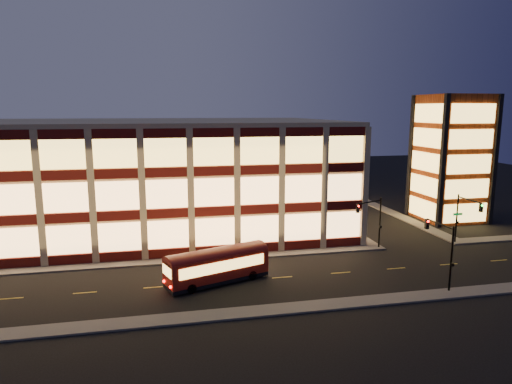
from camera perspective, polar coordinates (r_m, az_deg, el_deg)
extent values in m
plane|color=black|center=(48.90, -10.15, -8.88)|extent=(200.00, 200.00, 0.00)
cube|color=#514F4C|center=(49.84, -13.68, -8.55)|extent=(54.00, 2.00, 0.15)
cube|color=#514F4C|center=(69.50, 8.66, -3.02)|extent=(2.00, 30.00, 0.15)
cube|color=#514F4C|center=(64.59, 28.21, -5.17)|extent=(14.00, 2.00, 0.15)
cube|color=#514F4C|center=(74.03, 16.67, -2.52)|extent=(2.00, 30.00, 0.15)
cube|color=#514F4C|center=(36.82, -9.42, -15.33)|extent=(100.00, 2.00, 0.15)
cube|color=tan|center=(63.88, -13.57, 1.97)|extent=(50.00, 30.00, 14.00)
cube|color=tan|center=(63.28, -13.85, 8.48)|extent=(50.40, 30.40, 0.50)
cube|color=#470C0A|center=(50.50, -13.68, -7.61)|extent=(50.10, 0.25, 1.00)
cube|color=#FFB86B|center=(49.93, -13.78, -5.31)|extent=(49.00, 0.20, 3.00)
cube|color=#470C0A|center=(69.07, 7.99, -2.59)|extent=(0.25, 30.10, 1.00)
cube|color=#FFB86B|center=(68.63, 8.02, -0.88)|extent=(0.20, 29.00, 3.00)
cube|color=#470C0A|center=(49.35, -13.90, -2.74)|extent=(50.10, 0.25, 1.00)
cube|color=#FFB86B|center=(48.95, -14.00, -0.34)|extent=(49.00, 0.20, 3.00)
cube|color=#470C0A|center=(68.23, 8.08, 1.01)|extent=(0.25, 30.10, 1.00)
cube|color=#FFB86B|center=(67.92, 8.11, 2.76)|extent=(0.20, 29.00, 3.00)
cube|color=#470C0A|center=(48.57, -14.12, 2.32)|extent=(50.10, 0.25, 1.00)
cube|color=#FFB86B|center=(48.36, -14.23, 4.79)|extent=(49.00, 0.20, 3.00)
cube|color=#470C0A|center=(67.67, 8.18, 4.69)|extent=(0.25, 30.10, 1.00)
cube|color=#FFB86B|center=(67.50, 8.21, 6.46)|extent=(0.20, 29.00, 3.00)
cube|color=#8C3814|center=(71.61, 23.18, 3.91)|extent=(8.00, 8.00, 18.00)
cube|color=black|center=(66.07, 22.31, 3.50)|extent=(0.60, 0.60, 18.00)
cube|color=black|center=(70.88, 27.68, 3.50)|extent=(0.60, 0.60, 18.00)
cube|color=black|center=(72.78, 18.79, 4.28)|extent=(0.60, 0.60, 18.00)
cube|color=black|center=(77.17, 23.92, 4.26)|extent=(0.60, 0.60, 18.00)
cube|color=#FFC759|center=(69.44, 24.68, -2.41)|extent=(6.60, 0.16, 2.60)
cube|color=#FFC759|center=(70.43, 20.05, -1.92)|extent=(0.16, 6.60, 2.60)
cube|color=#FFC759|center=(68.83, 24.89, 0.36)|extent=(6.60, 0.16, 2.60)
cube|color=#FFC759|center=(69.83, 20.22, 0.81)|extent=(0.16, 6.60, 2.60)
cube|color=#FFC759|center=(68.38, 25.11, 3.17)|extent=(6.60, 0.16, 2.60)
cube|color=#FFC759|center=(69.39, 20.39, 3.58)|extent=(0.16, 6.60, 2.60)
cube|color=#FFC759|center=(68.10, 25.32, 6.00)|extent=(6.60, 0.16, 2.60)
cube|color=#FFC759|center=(69.12, 20.57, 6.38)|extent=(0.16, 6.60, 2.60)
cube|color=#FFC759|center=(67.99, 25.54, 8.86)|extent=(6.60, 0.16, 2.60)
cube|color=#FFC759|center=(69.01, 20.74, 9.20)|extent=(0.16, 6.60, 2.60)
cylinder|color=black|center=(54.62, 15.22, -3.76)|extent=(0.18, 0.18, 6.00)
cylinder|color=black|center=(52.62, 14.03, -1.22)|extent=(3.56, 1.63, 0.14)
cube|color=black|center=(51.31, 12.61, -2.02)|extent=(0.32, 0.32, 0.95)
sphere|color=#FF0C05|center=(51.09, 12.71, -1.73)|extent=(0.20, 0.20, 0.20)
cube|color=black|center=(54.55, 15.29, -4.22)|extent=(0.25, 0.18, 0.28)
cylinder|color=black|center=(59.80, 23.79, -3.08)|extent=(0.18, 0.18, 6.00)
cylinder|color=black|center=(57.70, 25.13, -0.90)|extent=(0.14, 4.00, 0.14)
cube|color=black|center=(56.25, 26.31, -1.78)|extent=(0.32, 0.32, 0.95)
sphere|color=#0CFF26|center=(56.06, 26.45, -1.52)|extent=(0.20, 0.20, 0.20)
cube|color=black|center=(59.73, 23.88, -3.50)|extent=(0.25, 0.18, 0.28)
cube|color=#0C7226|center=(59.56, 23.92, -2.55)|extent=(1.20, 0.06, 0.28)
cylinder|color=black|center=(43.70, 23.22, -7.76)|extent=(0.18, 0.18, 6.00)
cylinder|color=black|center=(44.57, 21.99, -3.73)|extent=(0.14, 4.00, 0.14)
cube|color=black|center=(46.30, 20.58, -3.76)|extent=(0.32, 0.32, 0.95)
sphere|color=#FF0C05|center=(46.09, 20.72, -3.45)|extent=(0.20, 0.20, 0.20)
cube|color=black|center=(43.67, 23.33, -8.34)|extent=(0.25, 0.18, 0.28)
cube|color=maroon|center=(42.94, -4.86, -9.14)|extent=(10.01, 5.63, 2.25)
cube|color=black|center=(43.39, -4.83, -10.78)|extent=(10.01, 5.63, 0.34)
cylinder|color=black|center=(41.21, -8.09, -11.87)|extent=(0.93, 0.58, 0.88)
cylinder|color=black|center=(43.06, -9.27, -10.92)|extent=(0.93, 0.58, 0.88)
cylinder|color=black|center=(43.90, -0.49, -10.35)|extent=(0.93, 0.58, 0.88)
cylinder|color=black|center=(45.64, -1.92, -9.54)|extent=(0.93, 0.58, 0.88)
cube|color=#FFC759|center=(41.79, -4.07, -9.25)|extent=(8.10, 2.99, 0.98)
cube|color=#FFC759|center=(43.90, -5.62, -8.31)|extent=(8.10, 2.99, 0.98)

